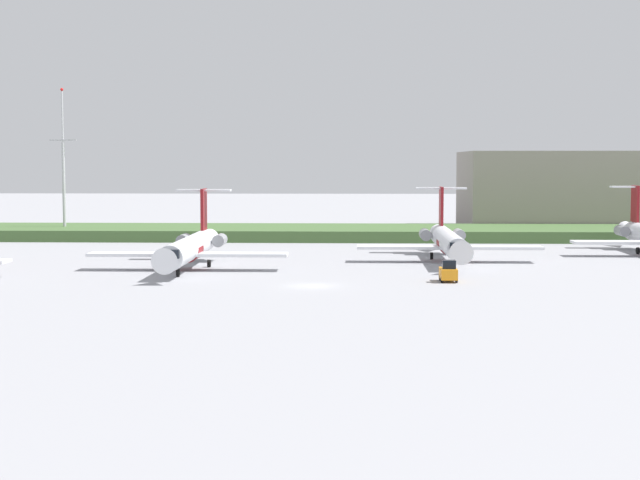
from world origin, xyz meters
TOP-DOWN VIEW (x-y plane):
  - ground_plane at (0.00, 30.00)m, footprint 500.00×500.00m
  - grass_berm at (0.00, 61.62)m, footprint 320.00×20.00m
  - regional_jet_second at (-14.87, 15.26)m, footprint 22.81×31.00m
  - regional_jet_third at (15.86, 25.52)m, footprint 22.81×31.00m
  - antenna_mast at (-43.48, 61.91)m, footprint 4.40×0.50m
  - distant_hangar at (47.74, 86.16)m, footprint 46.67×28.50m
  - baggage_tug at (13.89, 3.97)m, footprint 1.72×3.20m

SIDE VIEW (x-z plane):
  - ground_plane at x=0.00m, z-range 0.00..0.00m
  - grass_berm at x=0.00m, z-range 0.00..1.78m
  - baggage_tug at x=13.89m, z-range -0.15..2.15m
  - regional_jet_second at x=-14.87m, z-range -1.96..7.04m
  - regional_jet_third at x=15.86m, z-range -1.96..7.04m
  - distant_hangar at x=47.74m, z-range 0.00..14.23m
  - antenna_mast at x=-43.48m, z-range -2.09..22.24m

